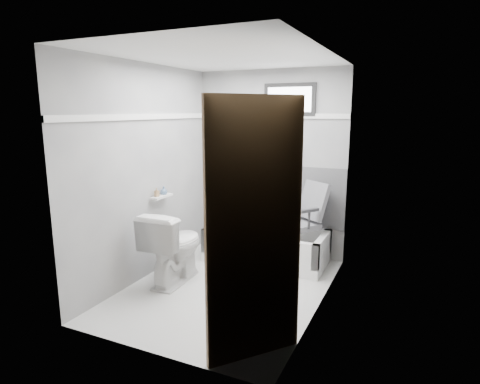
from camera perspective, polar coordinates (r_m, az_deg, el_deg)
The scene contains 19 objects.
floor at distance 4.46m, azimuth -1.93°, elevation -13.54°, with size 2.60×2.60×0.00m, color white.
ceiling at distance 4.07m, azimuth -2.17°, elevation 18.75°, with size 2.60×2.60×0.00m, color silver.
wall_back at distance 5.28m, azimuth 4.31°, elevation 4.00°, with size 2.00×0.02×2.40m, color slate.
wall_front at distance 3.01m, azimuth -13.18°, elevation -1.97°, with size 2.00×0.02×2.40m, color slate.
wall_left at distance 4.63m, azimuth -13.20°, elevation 2.67°, with size 0.02×2.60×2.40m, color slate.
wall_right at distance 3.76m, azimuth 11.71°, elevation 0.75°, with size 0.02×2.60×2.40m, color slate.
bathtub at distance 5.13m, azimuth 3.74°, elevation -7.58°, with size 1.50×0.70×0.42m, color white, non-canonical shape.
office_chair at distance 4.95m, azimuth 8.06°, elevation -3.87°, with size 0.53×0.53×0.92m, color slate, non-canonical shape.
toilet at distance 4.55m, azimuth -9.36°, elevation -7.63°, with size 0.46×0.83×0.81m, color white.
door at distance 2.63m, azimuth 4.68°, elevation -8.27°, with size 0.78×0.78×2.00m, color brown, non-canonical shape.
window at distance 5.14m, azimuth 7.07°, elevation 12.92°, with size 0.66×0.04×0.40m, color black, non-canonical shape.
backerboard at distance 5.26m, azimuth 6.76°, elevation -0.50°, with size 1.50×0.02×0.78m, color #4C4C4F.
trim_back at distance 5.22m, azimuth 4.36°, elevation 10.75°, with size 2.00×0.02×0.06m, color white.
trim_left at distance 4.57m, azimuth -13.42°, elevation 10.37°, with size 0.02×2.60×0.06m, color white.
pole at distance 5.13m, azimuth 1.98°, elevation 2.11°, with size 0.02×0.02×1.95m, color white.
shelf at distance 4.78m, azimuth -11.07°, elevation -0.62°, with size 0.10×0.32×0.03m, color silver.
soap_bottle_a at distance 4.71m, azimuth -11.76°, elevation -0.02°, with size 0.05×0.05×0.10m, color #9B764D.
soap_bottle_b at distance 4.82m, azimuth -10.78°, elevation 0.22°, with size 0.08×0.08×0.10m, color slate.
faucet at distance 5.44m, azimuth 2.12°, elevation -2.71°, with size 0.26×0.10×0.16m, color silver, non-canonical shape.
Camera 1 is at (1.81, -3.61, 1.89)m, focal length 30.00 mm.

